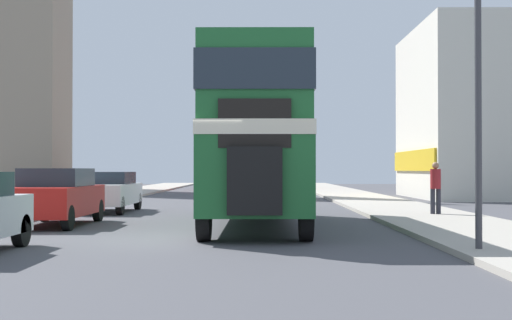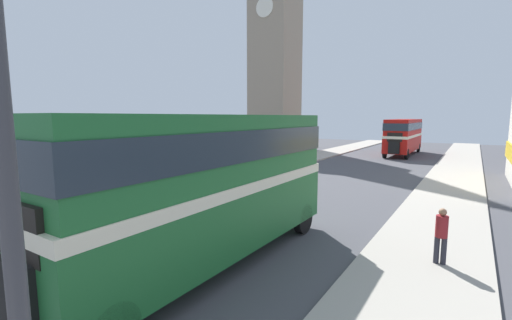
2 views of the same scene
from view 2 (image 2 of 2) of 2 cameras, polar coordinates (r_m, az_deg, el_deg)
ground_plane at (r=9.60m, az=-30.54°, el=-20.59°), size 120.00×120.00×0.00m
double_decker_bus at (r=9.83m, az=-7.57°, el=-2.90°), size 2.46×10.13×4.38m
bus_distant at (r=42.26m, az=23.41°, el=4.05°), size 2.44×10.65×4.03m
car_parked_mid at (r=14.37m, az=-23.89°, el=-7.61°), size 1.77×4.20×1.55m
car_parked_far at (r=18.23m, az=-7.42°, el=-4.14°), size 1.66×4.31×1.43m
pedestrian_walking at (r=11.28m, az=28.50°, el=-10.59°), size 0.33×0.33×1.63m
street_lamp at (r=2.48m, az=-36.16°, el=-2.68°), size 0.36×0.36×5.86m
church_tower at (r=50.61m, az=3.25°, el=22.96°), size 5.90×5.90×35.30m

